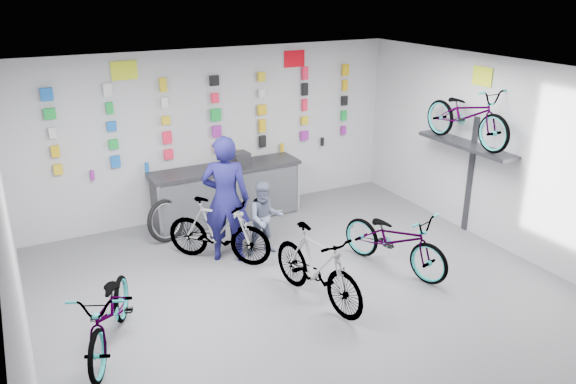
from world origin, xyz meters
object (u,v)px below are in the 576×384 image
bike_center (317,266)px  clerk (226,199)px  bike_left (110,313)px  bike_right (395,239)px  counter (227,194)px  bike_service (218,230)px  customer (265,218)px

bike_center → clerk: (-0.59, 1.72, 0.46)m
bike_left → bike_right: bearing=24.4°
bike_left → clerk: bearing=59.9°
counter → clerk: 1.64m
bike_right → bike_service: 2.65m
bike_left → clerk: size_ratio=0.89×
bike_center → bike_right: 1.51m
bike_right → customer: bearing=120.8°
bike_service → bike_right: bearing=-77.5°
counter → bike_center: bearing=-89.8°
bike_left → bike_center: 2.65m
counter → bike_service: bearing=-116.4°
clerk → bike_left: bearing=63.9°
bike_left → bike_service: bike_service is taller
counter → bike_service: 1.62m
counter → bike_left: counter is taller
bike_right → customer: customer is taller
bike_left → bike_service: bearing=61.7°
counter → bike_right: counter is taller
clerk → counter: bearing=-83.8°
bike_service → counter: bearing=19.3°
counter → clerk: bearing=-111.8°
bike_center → customer: customer is taller
counter → customer: customer is taller
bike_left → customer: bearing=51.5°
bike_center → counter: bearing=79.9°
bike_left → bike_center: bike_center is taller
bike_right → bike_service: (-2.22, 1.45, 0.03)m
clerk → customer: clerk is taller
bike_left → customer: 2.99m
bike_center → customer: 1.62m
bike_center → bike_right: size_ratio=0.95×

